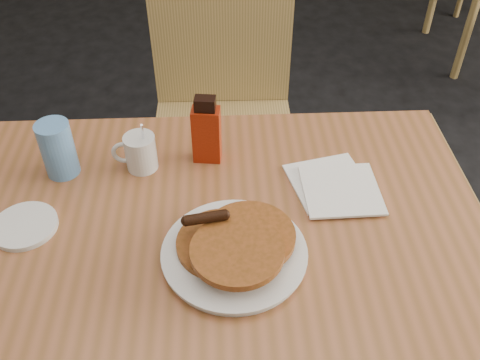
% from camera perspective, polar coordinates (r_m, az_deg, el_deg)
% --- Properties ---
extents(main_table, '(1.26, 0.86, 0.75)m').
position_cam_1_polar(main_table, '(1.19, -3.07, -6.03)').
color(main_table, '#945534').
rests_on(main_table, floor).
extents(chair_main_far, '(0.47, 0.47, 1.03)m').
position_cam_1_polar(chair_main_far, '(1.81, -1.85, 9.49)').
color(chair_main_far, '#A88A4F').
rests_on(chair_main_far, floor).
extents(pancake_plate, '(0.30, 0.30, 0.09)m').
position_cam_1_polar(pancake_plate, '(1.08, -0.56, -7.32)').
color(pancake_plate, silver).
rests_on(pancake_plate, main_table).
extents(coffee_mug, '(0.11, 0.07, 0.14)m').
position_cam_1_polar(coffee_mug, '(1.29, -10.66, 2.98)').
color(coffee_mug, silver).
rests_on(coffee_mug, main_table).
extents(syrup_bottle, '(0.07, 0.05, 0.18)m').
position_cam_1_polar(syrup_bottle, '(1.27, -3.60, 5.17)').
color(syrup_bottle, maroon).
rests_on(syrup_bottle, main_table).
extents(napkin_stack, '(0.22, 0.23, 0.01)m').
position_cam_1_polar(napkin_stack, '(1.25, 10.11, -0.65)').
color(napkin_stack, white).
rests_on(napkin_stack, main_table).
extents(blue_tumbler, '(0.09, 0.09, 0.14)m').
position_cam_1_polar(blue_tumbler, '(1.31, -18.86, 3.15)').
color(blue_tumbler, '#5388C3').
rests_on(blue_tumbler, main_table).
extents(side_saucer, '(0.18, 0.18, 0.01)m').
position_cam_1_polar(side_saucer, '(1.23, -21.98, -4.56)').
color(side_saucer, silver).
rests_on(side_saucer, main_table).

